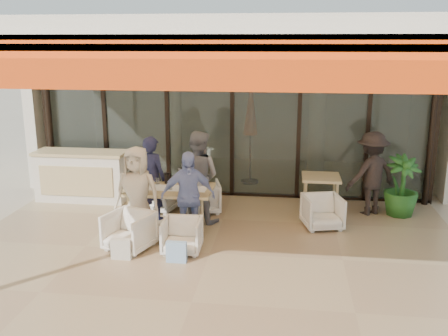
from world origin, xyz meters
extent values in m
plane|color=#C6B293|center=(0.00, 0.00, 0.00)|extent=(70.00, 70.00, 0.00)
cube|color=tan|center=(0.00, 0.00, 0.01)|extent=(8.00, 6.00, 0.01)
cube|color=silver|center=(0.00, 0.00, 3.30)|extent=(8.00, 6.00, 0.20)
cube|color=#F1430C|center=(0.00, -2.94, 3.02)|extent=(8.00, 0.12, 0.45)
cube|color=orange|center=(0.00, -2.25, 3.14)|extent=(8.00, 1.50, 0.06)
cylinder|color=black|center=(-3.88, 2.88, 1.60)|extent=(0.12, 0.12, 3.20)
cylinder|color=black|center=(3.88, 2.88, 1.60)|extent=(0.12, 0.12, 3.20)
cube|color=#9EADA3|center=(0.00, 3.00, 1.60)|extent=(8.00, 0.03, 3.20)
cube|color=black|center=(0.00, 3.00, 0.04)|extent=(8.00, 0.10, 0.08)
cube|color=black|center=(0.00, 3.00, 3.16)|extent=(8.00, 0.10, 0.08)
cube|color=black|center=(-4.00, 3.00, 1.60)|extent=(0.08, 0.10, 3.20)
cube|color=black|center=(-2.70, 3.00, 1.60)|extent=(0.08, 0.10, 3.20)
cube|color=black|center=(-1.35, 3.00, 1.60)|extent=(0.08, 0.10, 3.20)
cube|color=black|center=(0.00, 3.00, 1.60)|extent=(0.08, 0.10, 3.20)
cube|color=black|center=(1.35, 3.00, 1.60)|extent=(0.08, 0.10, 3.20)
cube|color=black|center=(2.70, 3.00, 1.60)|extent=(0.08, 0.10, 3.20)
cube|color=black|center=(4.00, 3.00, 1.60)|extent=(0.08, 0.10, 3.20)
cube|color=silver|center=(0.00, 6.50, 1.70)|extent=(9.00, 0.25, 3.40)
cube|color=silver|center=(-4.40, 4.75, 1.70)|extent=(0.25, 3.50, 3.40)
cube|color=silver|center=(4.40, 4.75, 1.70)|extent=(0.25, 3.50, 3.40)
cube|color=silver|center=(0.00, 4.75, 3.40)|extent=(9.00, 3.50, 0.25)
cube|color=tan|center=(0.00, 4.75, 0.01)|extent=(8.00, 3.50, 0.02)
cylinder|color=silver|center=(-1.60, 4.60, 1.50)|extent=(0.40, 0.40, 3.00)
cylinder|color=silver|center=(1.80, 4.60, 1.50)|extent=(0.40, 0.40, 3.00)
cylinder|color=black|center=(-1.20, 4.20, 3.00)|extent=(0.03, 0.03, 0.70)
cube|color=black|center=(-1.20, 4.20, 2.55)|extent=(0.30, 0.30, 0.40)
sphere|color=#FFBF72|center=(-1.20, 4.20, 2.55)|extent=(0.18, 0.18, 0.18)
cylinder|color=black|center=(2.30, 4.20, 3.00)|extent=(0.03, 0.03, 0.70)
cube|color=black|center=(2.30, 4.20, 2.55)|extent=(0.30, 0.30, 0.40)
sphere|color=#FFBF72|center=(2.30, 4.20, 2.55)|extent=(0.18, 0.18, 0.18)
cylinder|color=black|center=(0.30, 4.00, 0.05)|extent=(0.40, 0.40, 0.05)
cylinder|color=black|center=(0.30, 4.00, 1.05)|extent=(0.04, 0.04, 2.10)
cone|color=#ED4C14|center=(0.30, 4.00, 1.70)|extent=(0.32, 0.32, 1.10)
cube|color=silver|center=(-2.99, 2.30, 0.50)|extent=(1.80, 0.60, 1.00)
cube|color=tan|center=(-2.99, 2.30, 1.01)|extent=(1.85, 0.65, 0.06)
cube|color=tan|center=(-2.99, 1.99, 0.50)|extent=(1.50, 0.02, 0.60)
cube|color=tan|center=(-0.86, 0.97, 0.72)|extent=(1.50, 0.90, 0.05)
cube|color=white|center=(-0.86, 0.97, 0.74)|extent=(1.30, 0.35, 0.01)
cylinder|color=tan|center=(-1.48, 0.65, 0.35)|extent=(0.06, 0.06, 0.70)
cylinder|color=tan|center=(-0.24, 0.65, 0.35)|extent=(0.06, 0.06, 0.70)
cylinder|color=tan|center=(-1.48, 1.29, 0.35)|extent=(0.06, 0.06, 0.70)
cylinder|color=tan|center=(-0.24, 1.29, 0.35)|extent=(0.06, 0.06, 0.70)
cylinder|color=white|center=(-1.31, 0.82, 0.81)|extent=(0.06, 0.06, 0.11)
cylinder|color=white|center=(-1.11, 1.17, 0.81)|extent=(0.06, 0.06, 0.11)
cylinder|color=white|center=(-0.81, 0.87, 0.81)|extent=(0.06, 0.06, 0.11)
cylinder|color=white|center=(-0.56, 1.15, 0.81)|extent=(0.06, 0.06, 0.11)
cylinder|color=white|center=(-0.36, 0.77, 0.81)|extent=(0.06, 0.06, 0.11)
cylinder|color=white|center=(-1.41, 1.02, 0.81)|extent=(0.06, 0.06, 0.11)
cylinder|color=#8C4314|center=(-1.41, 1.12, 0.83)|extent=(0.07, 0.07, 0.16)
cylinder|color=black|center=(-0.96, 1.25, 0.83)|extent=(0.09, 0.09, 0.17)
cylinder|color=black|center=(-0.96, 1.25, 0.93)|extent=(0.10, 0.10, 0.01)
cylinder|color=white|center=(-1.31, 0.67, 0.76)|extent=(0.22, 0.22, 0.01)
cylinder|color=white|center=(-0.41, 0.67, 0.76)|extent=(0.22, 0.22, 0.01)
cylinder|color=white|center=(-1.31, 1.29, 0.76)|extent=(0.22, 0.22, 0.01)
cylinder|color=white|center=(-0.41, 1.29, 0.76)|extent=(0.22, 0.22, 0.01)
imported|color=white|center=(-1.28, 1.92, 0.34)|extent=(0.79, 0.76, 0.68)
imported|color=white|center=(-0.44, 1.92, 0.33)|extent=(0.77, 0.74, 0.66)
imported|color=white|center=(-1.28, 0.02, 0.34)|extent=(0.82, 0.80, 0.67)
imported|color=white|center=(-0.44, 0.02, 0.30)|extent=(0.60, 0.56, 0.60)
imported|color=#191D38|center=(-1.28, 1.42, 0.78)|extent=(0.66, 0.54, 1.56)
imported|color=slate|center=(-0.44, 1.42, 0.83)|extent=(0.95, 0.82, 1.67)
imported|color=beige|center=(-1.28, 0.52, 0.78)|extent=(0.79, 0.54, 1.55)
imported|color=#7985CA|center=(-0.44, 0.52, 0.75)|extent=(0.95, 0.61, 1.50)
cube|color=silver|center=(-1.28, -0.38, 0.17)|extent=(0.30, 0.10, 0.34)
cube|color=#99BFD8|center=(-0.44, -0.38, 0.17)|extent=(0.30, 0.10, 0.34)
cube|color=tan|center=(1.77, 2.10, 0.72)|extent=(0.70, 0.70, 0.05)
cylinder|color=tan|center=(1.49, 1.82, 0.35)|extent=(0.05, 0.05, 0.70)
cylinder|color=tan|center=(2.05, 1.82, 0.35)|extent=(0.05, 0.05, 0.70)
cylinder|color=tan|center=(1.49, 2.38, 0.35)|extent=(0.05, 0.05, 0.70)
cylinder|color=tan|center=(2.05, 2.38, 0.35)|extent=(0.05, 0.05, 0.70)
imported|color=white|center=(1.77, 1.35, 0.33)|extent=(0.76, 0.73, 0.65)
imported|color=black|center=(2.69, 2.20, 0.79)|extent=(1.18, 1.01, 1.59)
imported|color=#1E5919|center=(3.24, 2.17, 0.58)|extent=(0.82, 0.82, 1.16)
camera|label=1|loc=(1.12, -7.01, 3.20)|focal=40.00mm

